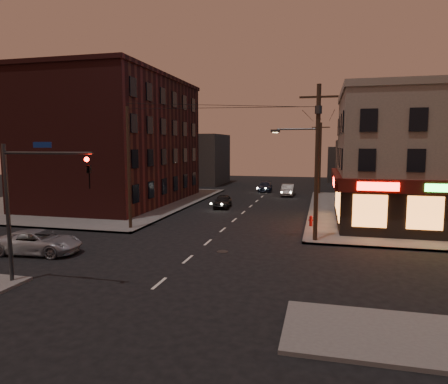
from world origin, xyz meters
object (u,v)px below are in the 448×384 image
(sedan_far, at_px, (265,187))
(suv_cross, at_px, (38,242))
(sedan_near, at_px, (223,201))
(sedan_mid, at_px, (288,190))
(fire_hydrant, at_px, (311,220))

(sedan_far, bearing_deg, suv_cross, -107.99)
(sedan_near, bearing_deg, sedan_mid, 58.18)
(suv_cross, bearing_deg, sedan_mid, -26.08)
(sedan_mid, xyz_separation_m, fire_hydrant, (3.42, -19.46, -0.11))
(sedan_mid, relative_size, fire_hydrant, 5.26)
(suv_cross, height_order, fire_hydrant, suv_cross)
(suv_cross, distance_m, sedan_far, 35.73)
(sedan_far, relative_size, fire_hydrant, 5.43)
(sedan_near, distance_m, fire_hydrant, 12.08)
(sedan_far, bearing_deg, sedan_near, -102.21)
(suv_cross, height_order, sedan_mid, sedan_mid)
(sedan_far, distance_m, fire_hydrant, 24.45)
(sedan_near, bearing_deg, fire_hydrant, -47.59)
(sedan_mid, height_order, fire_hydrant, sedan_mid)
(sedan_near, distance_m, sedan_far, 15.56)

